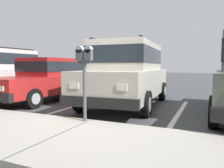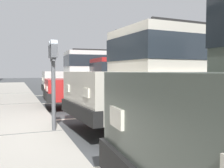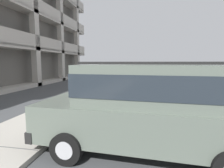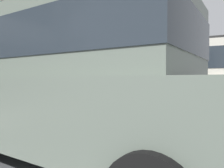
{
  "view_description": "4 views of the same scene",
  "coord_description": "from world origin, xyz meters",
  "px_view_note": "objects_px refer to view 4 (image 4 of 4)",
  "views": [
    {
      "loc": [
        -2.25,
        4.18,
        1.25
      ],
      "look_at": [
        0.1,
        -1.1,
        0.78
      ],
      "focal_mm": 35.0,
      "sensor_mm": 36.0,
      "label": 1
    },
    {
      "loc": [
        -4.27,
        0.96,
        1.14
      ],
      "look_at": [
        0.15,
        -0.76,
        0.89
      ],
      "focal_mm": 40.0,
      "sensor_mm": 36.0,
      "label": 2
    },
    {
      "loc": [
        -7.23,
        -2.02,
        2.02
      ],
      "look_at": [
        0.04,
        -0.67,
        1.1
      ],
      "focal_mm": 28.0,
      "sensor_mm": 36.0,
      "label": 3
    },
    {
      "loc": [
        -5.65,
        -3.89,
        1.1
      ],
      "look_at": [
        -0.14,
        -0.76,
        0.97
      ],
      "focal_mm": 35.0,
      "sensor_mm": 36.0,
      "label": 4
    }
  ],
  "objects_px": {
    "red_sedan": "(77,81)",
    "blue_coupe": "(203,80)",
    "parking_meter_near": "(85,74)",
    "silver_suv": "(171,80)",
    "dark_hatchback": "(186,87)"
  },
  "relations": [
    {
      "from": "silver_suv",
      "to": "blue_coupe",
      "type": "distance_m",
      "value": 5.99
    },
    {
      "from": "silver_suv",
      "to": "red_sedan",
      "type": "height_order",
      "value": "same"
    },
    {
      "from": "red_sedan",
      "to": "dark_hatchback",
      "type": "height_order",
      "value": "red_sedan"
    },
    {
      "from": "red_sedan",
      "to": "blue_coupe",
      "type": "relative_size",
      "value": 1.0
    },
    {
      "from": "silver_suv",
      "to": "dark_hatchback",
      "type": "relative_size",
      "value": 1.07
    },
    {
      "from": "red_sedan",
      "to": "blue_coupe",
      "type": "height_order",
      "value": "same"
    },
    {
      "from": "silver_suv",
      "to": "parking_meter_near",
      "type": "xyz_separation_m",
      "value": [
        -0.05,
        2.75,
        0.18
      ]
    },
    {
      "from": "parking_meter_near",
      "to": "silver_suv",
      "type": "bearing_deg",
      "value": -88.95
    },
    {
      "from": "silver_suv",
      "to": "dark_hatchback",
      "type": "xyz_separation_m",
      "value": [
        3.07,
        0.2,
        -0.27
      ]
    },
    {
      "from": "red_sedan",
      "to": "blue_coupe",
      "type": "xyz_separation_m",
      "value": [
        9.46,
        -0.42,
        0.0
      ]
    },
    {
      "from": "silver_suv",
      "to": "red_sedan",
      "type": "distance_m",
      "value": 3.49
    },
    {
      "from": "dark_hatchback",
      "to": "blue_coupe",
      "type": "xyz_separation_m",
      "value": [
        2.92,
        -0.28,
        0.27
      ]
    },
    {
      "from": "parking_meter_near",
      "to": "blue_coupe",
      "type": "bearing_deg",
      "value": -25.1
    },
    {
      "from": "silver_suv",
      "to": "dark_hatchback",
      "type": "distance_m",
      "value": 3.09
    },
    {
      "from": "blue_coupe",
      "to": "red_sedan",
      "type": "bearing_deg",
      "value": 179.89
    }
  ]
}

